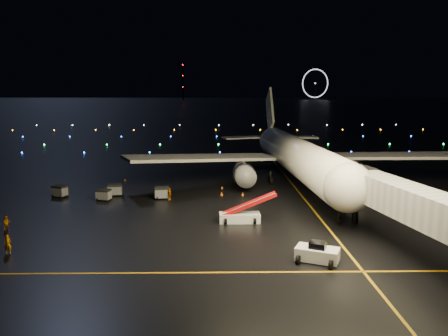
{
  "coord_description": "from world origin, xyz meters",
  "views": [
    {
      "loc": [
        -0.28,
        -44.38,
        14.96
      ],
      "look_at": [
        0.64,
        12.0,
        5.0
      ],
      "focal_mm": 35.0,
      "sensor_mm": 36.0,
      "label": 1
    }
  ],
  "objects_px": {
    "belt_loader": "(240,208)",
    "baggage_cart_1": "(115,190)",
    "baggage_cart_3": "(60,191)",
    "airliner": "(293,135)",
    "crew_b": "(7,223)",
    "pushback_tug": "(317,252)",
    "baggage_cart_2": "(104,195)",
    "crew_c": "(170,194)",
    "crew_a": "(8,244)",
    "baggage_cart_0": "(162,193)"
  },
  "relations": [
    {
      "from": "baggage_cart_0",
      "to": "baggage_cart_3",
      "type": "xyz_separation_m",
      "value": [
        -14.87,
        1.4,
        -0.04
      ]
    },
    {
      "from": "airliner",
      "to": "pushback_tug",
      "type": "bearing_deg",
      "value": -99.13
    },
    {
      "from": "belt_loader",
      "to": "baggage_cart_0",
      "type": "relative_size",
      "value": 3.44
    },
    {
      "from": "belt_loader",
      "to": "baggage_cart_2",
      "type": "distance_m",
      "value": 21.19
    },
    {
      "from": "crew_c",
      "to": "baggage_cart_3",
      "type": "bearing_deg",
      "value": -109.84
    },
    {
      "from": "belt_loader",
      "to": "baggage_cart_3",
      "type": "relative_size",
      "value": 3.59
    },
    {
      "from": "airliner",
      "to": "baggage_cart_2",
      "type": "bearing_deg",
      "value": -159.38
    },
    {
      "from": "belt_loader",
      "to": "crew_a",
      "type": "xyz_separation_m",
      "value": [
        -22.15,
        -9.57,
        -0.78
      ]
    },
    {
      "from": "crew_b",
      "to": "pushback_tug",
      "type": "bearing_deg",
      "value": -50.21
    },
    {
      "from": "airliner",
      "to": "crew_b",
      "type": "xyz_separation_m",
      "value": [
        -35.54,
        -25.51,
        -7.07
      ]
    },
    {
      "from": "pushback_tug",
      "to": "crew_b",
      "type": "distance_m",
      "value": 33.24
    },
    {
      "from": "baggage_cart_3",
      "to": "baggage_cart_0",
      "type": "bearing_deg",
      "value": 17.06
    },
    {
      "from": "crew_b",
      "to": "baggage_cart_0",
      "type": "bearing_deg",
      "value": 8.42
    },
    {
      "from": "pushback_tug",
      "to": "baggage_cart_3",
      "type": "distance_m",
      "value": 39.99
    },
    {
      "from": "crew_b",
      "to": "crew_c",
      "type": "distance_m",
      "value": 20.92
    },
    {
      "from": "baggage_cart_0",
      "to": "baggage_cart_2",
      "type": "height_order",
      "value": "baggage_cart_0"
    },
    {
      "from": "baggage_cart_2",
      "to": "belt_loader",
      "type": "bearing_deg",
      "value": -17.01
    },
    {
      "from": "crew_a",
      "to": "baggage_cart_0",
      "type": "distance_m",
      "value": 23.97
    },
    {
      "from": "pushback_tug",
      "to": "belt_loader",
      "type": "bearing_deg",
      "value": 141.91
    },
    {
      "from": "baggage_cart_1",
      "to": "baggage_cart_2",
      "type": "height_order",
      "value": "baggage_cart_1"
    },
    {
      "from": "belt_loader",
      "to": "baggage_cart_3",
      "type": "xyz_separation_m",
      "value": [
        -25.21,
        12.69,
        -0.85
      ]
    },
    {
      "from": "baggage_cart_2",
      "to": "airliner",
      "type": "bearing_deg",
      "value": 36.59
    },
    {
      "from": "pushback_tug",
      "to": "belt_loader",
      "type": "relative_size",
      "value": 0.54
    },
    {
      "from": "crew_a",
      "to": "crew_b",
      "type": "xyz_separation_m",
      "value": [
        -3.42,
        7.07,
        -0.11
      ]
    },
    {
      "from": "airliner",
      "to": "baggage_cart_3",
      "type": "distance_m",
      "value": 37.33
    },
    {
      "from": "crew_c",
      "to": "baggage_cart_0",
      "type": "distance_m",
      "value": 1.34
    },
    {
      "from": "airliner",
      "to": "baggage_cart_0",
      "type": "relative_size",
      "value": 27.72
    },
    {
      "from": "belt_loader",
      "to": "baggage_cart_3",
      "type": "distance_m",
      "value": 28.23
    },
    {
      "from": "airliner",
      "to": "baggage_cart_1",
      "type": "bearing_deg",
      "value": -163.58
    },
    {
      "from": "pushback_tug",
      "to": "baggage_cart_2",
      "type": "bearing_deg",
      "value": 161.73
    },
    {
      "from": "baggage_cart_2",
      "to": "baggage_cart_1",
      "type": "bearing_deg",
      "value": 84.4
    },
    {
      "from": "pushback_tug",
      "to": "baggage_cart_3",
      "type": "height_order",
      "value": "pushback_tug"
    },
    {
      "from": "crew_b",
      "to": "baggage_cart_3",
      "type": "distance_m",
      "value": 15.19
    },
    {
      "from": "airliner",
      "to": "baggage_cart_2",
      "type": "xyz_separation_m",
      "value": [
        -28.34,
        -12.48,
        -7.07
      ]
    },
    {
      "from": "crew_a",
      "to": "baggage_cart_3",
      "type": "bearing_deg",
      "value": 84.45
    },
    {
      "from": "belt_loader",
      "to": "crew_b",
      "type": "relative_size",
      "value": 4.43
    },
    {
      "from": "airliner",
      "to": "baggage_cart_3",
      "type": "xyz_separation_m",
      "value": [
        -35.18,
        -10.32,
        -7.03
      ]
    },
    {
      "from": "pushback_tug",
      "to": "baggage_cart_0",
      "type": "height_order",
      "value": "pushback_tug"
    },
    {
      "from": "pushback_tug",
      "to": "baggage_cart_3",
      "type": "relative_size",
      "value": 1.95
    },
    {
      "from": "baggage_cart_1",
      "to": "airliner",
      "type": "bearing_deg",
      "value": 11.25
    },
    {
      "from": "belt_loader",
      "to": "baggage_cart_1",
      "type": "xyz_separation_m",
      "value": [
        -17.46,
        13.26,
        -0.82
      ]
    },
    {
      "from": "belt_loader",
      "to": "crew_c",
      "type": "height_order",
      "value": "belt_loader"
    },
    {
      "from": "pushback_tug",
      "to": "baggage_cart_1",
      "type": "height_order",
      "value": "pushback_tug"
    },
    {
      "from": "crew_a",
      "to": "baggage_cart_1",
      "type": "bearing_deg",
      "value": 65.0
    },
    {
      "from": "airliner",
      "to": "baggage_cart_0",
      "type": "bearing_deg",
      "value": -153.16
    },
    {
      "from": "pushback_tug",
      "to": "baggage_cart_0",
      "type": "distance_m",
      "value": 28.56
    },
    {
      "from": "crew_b",
      "to": "baggage_cart_1",
      "type": "height_order",
      "value": "baggage_cart_1"
    },
    {
      "from": "airliner",
      "to": "crew_c",
      "type": "height_order",
      "value": "airliner"
    },
    {
      "from": "belt_loader",
      "to": "baggage_cart_1",
      "type": "distance_m",
      "value": 21.94
    },
    {
      "from": "baggage_cart_1",
      "to": "baggage_cart_3",
      "type": "xyz_separation_m",
      "value": [
        -7.75,
        -0.58,
        -0.04
      ]
    }
  ]
}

